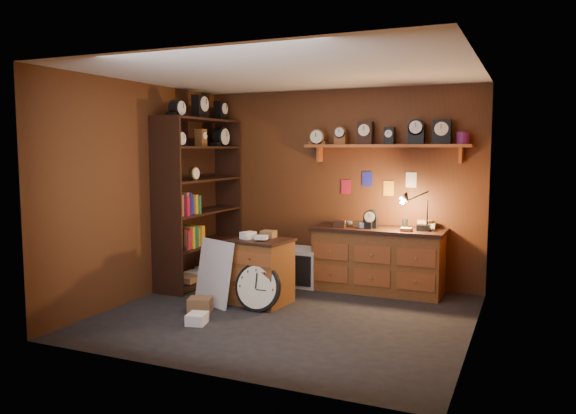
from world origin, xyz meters
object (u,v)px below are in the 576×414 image
Objects in this scene: shelving_unit at (198,194)px; low_cabinet at (261,269)px; big_round_clock at (258,287)px; workbench at (378,256)px.

shelving_unit is 2.93× the size of low_cabinet.
low_cabinet is 1.55× the size of big_round_clock.
shelving_unit reaches higher than big_round_clock.
shelving_unit is at bearing 146.35° from big_round_clock.
low_cabinet is 0.35m from big_round_clock.
shelving_unit is 1.95m from big_round_clock.
shelving_unit is 2.63m from workbench.
shelving_unit is 1.66m from low_cabinet.
low_cabinet is at bearing -26.11° from shelving_unit.
workbench is (2.46, 0.49, -0.78)m from shelving_unit.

